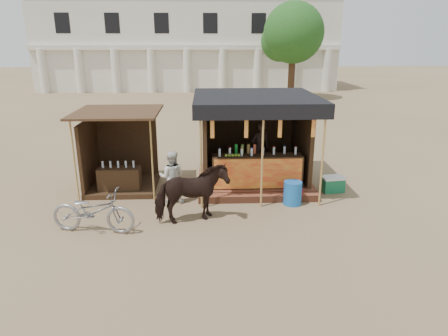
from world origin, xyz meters
The scene contains 11 objects.
ground centered at (0.00, 0.00, 0.00)m, with size 120.00×120.00×0.00m, color #846B4C.
main_stall centered at (1.01, 3.36, 1.03)m, with size 3.60×3.61×2.78m.
secondary_stall centered at (-3.17, 3.24, 0.85)m, with size 2.40×2.40×2.38m.
cow centered at (-0.84, 0.68, 0.74)m, with size 0.80×1.76×1.49m, color black.
motorbike centered at (-3.12, 0.25, 0.52)m, with size 0.69×1.99×1.05m, color gray.
bystander centered at (-1.42, 2.00, 0.74)m, with size 0.72×0.56×1.47m, color silver.
blue_barrel centered at (1.89, 1.68, 0.33)m, with size 0.50×0.50×0.65m, color #1860B4.
red_crate centered at (2.04, 2.00, 0.14)m, with size 0.40×0.39×0.27m, color #A81C32.
cooler centered at (3.29, 2.60, 0.23)m, with size 0.69×0.52×0.46m.
background_building centered at (-2.00, 29.94, 3.98)m, with size 26.00×7.45×8.18m.
tree centered at (5.81, 22.14, 4.63)m, with size 4.50×4.40×7.00m.
Camera 1 is at (-0.45, -8.40, 4.33)m, focal length 32.00 mm.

